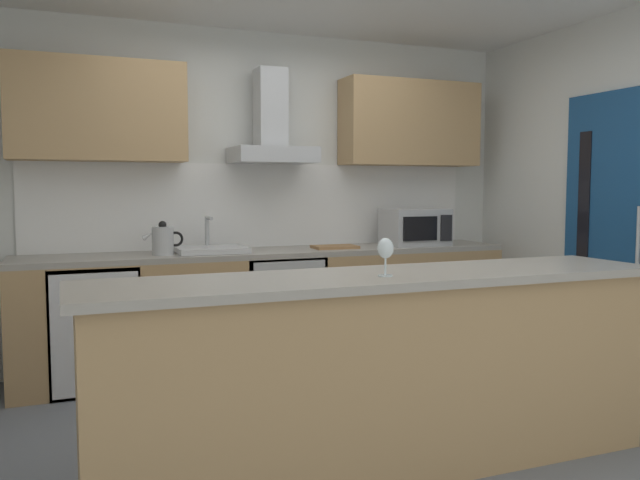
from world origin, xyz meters
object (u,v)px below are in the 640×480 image
microwave (415,227)px  refrigerator (94,326)px  sink (211,249)px  oven (278,307)px  range_hood (272,133)px  wine_glass (385,250)px  kettle (163,240)px  chopping_board (335,247)px

microwave → refrigerator: bearing=179.4°
microwave → sink: size_ratio=1.00×
oven → range_hood: 1.33m
wine_glass → microwave: bearing=56.5°
range_hood → kettle: bearing=-169.2°
oven → chopping_board: size_ratio=2.35×
oven → sink: 0.69m
microwave → sink: 1.69m
refrigerator → range_hood: range_hood is taller
wine_glass → sink: bearing=100.4°
refrigerator → microwave: size_ratio=1.70×
refrigerator → chopping_board: 1.86m
oven → range_hood: (0.00, 0.13, 1.33)m
range_hood → wine_glass: (-0.14, -2.15, -0.70)m
microwave → wine_glass: 2.38m
sink → wine_glass: sink is taller
refrigerator → sink: sink is taller
microwave → range_hood: range_hood is taller
sink → chopping_board: 0.97m
refrigerator → range_hood: bearing=5.7°
oven → kettle: (-0.86, -0.03, 0.55)m
oven → refrigerator: size_ratio=0.94×
sink → range_hood: size_ratio=0.69×
refrigerator → wine_glass: 2.43m
refrigerator → sink: (0.82, 0.01, 0.50)m
sink → range_hood: bearing=13.1°
refrigerator → kettle: bearing=-3.7°
oven → sink: bearing=178.8°
chopping_board → kettle: bearing=-179.6°
microwave → range_hood: 1.40m
refrigerator → chopping_board: (1.80, -0.02, 0.49)m
sink → kettle: (-0.35, -0.04, 0.08)m
chopping_board → sink: bearing=178.0°
oven → microwave: microwave is taller
chopping_board → oven: bearing=177.1°
microwave → sink: (-1.69, 0.04, -0.12)m
wine_glass → chopping_board: size_ratio=0.52×
kettle → chopping_board: size_ratio=0.85×
range_hood → wine_glass: range_hood is taller
sink → wine_glass: size_ratio=2.81×
sink → wine_glass: (0.37, -2.03, 0.16)m
oven → wine_glass: 2.12m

